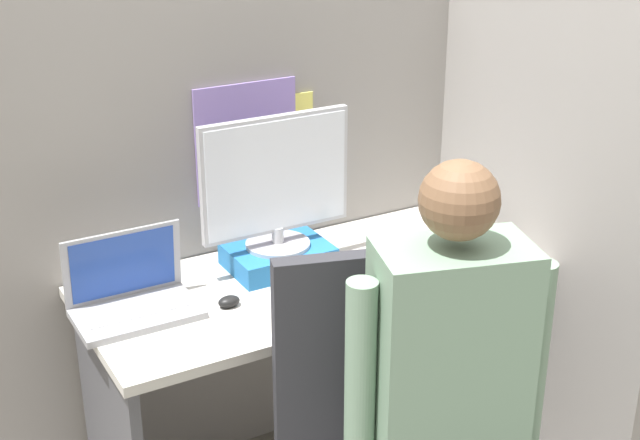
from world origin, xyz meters
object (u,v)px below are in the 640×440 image
at_px(laptop, 133,298).
at_px(stapler, 472,234).
at_px(paper_box, 278,256).
at_px(monitor, 276,182).
at_px(person, 462,408).
at_px(carrot_toy, 425,282).

xyz_separation_m(laptop, stapler, (1.12, -0.07, -0.02)).
height_order(paper_box, stapler, paper_box).
relative_size(paper_box, monitor, 0.64).
bearing_deg(paper_box, monitor, 90.00).
relative_size(laptop, person, 0.25).
bearing_deg(stapler, person, -129.66).
height_order(monitor, carrot_toy, monitor).
distance_m(monitor, person, 0.93).
distance_m(stapler, person, 0.98).
bearing_deg(person, carrot_toy, 61.96).
height_order(laptop, stapler, laptop).
distance_m(paper_box, stapler, 0.65).
bearing_deg(carrot_toy, person, -118.04).
relative_size(paper_box, laptop, 0.91).
bearing_deg(monitor, paper_box, -90.00).
bearing_deg(paper_box, stapler, -12.26).
xyz_separation_m(paper_box, carrot_toy, (0.31, -0.34, -0.01)).
xyz_separation_m(paper_box, monitor, (-0.00, 0.00, 0.24)).
bearing_deg(paper_box, person, -89.26).
bearing_deg(carrot_toy, laptop, 160.80).
relative_size(stapler, person, 0.09).
relative_size(monitor, stapler, 3.87).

